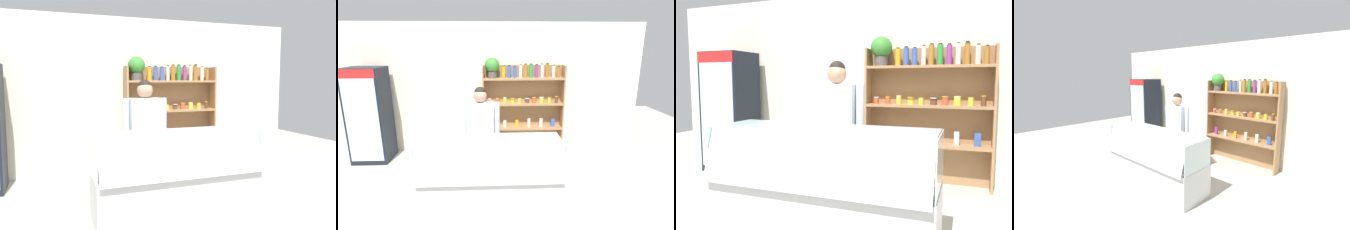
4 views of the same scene
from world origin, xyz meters
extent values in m
plane|color=#B7B2A3|center=(0.00, 0.00, 0.00)|extent=(12.00, 12.00, 0.00)
cube|color=silver|center=(0.00, 2.20, 1.35)|extent=(6.80, 0.10, 2.70)
cube|color=#9E754C|center=(0.89, 2.07, 0.93)|extent=(1.67, 0.02, 1.85)
cube|color=#9E754C|center=(0.07, 1.93, 0.93)|extent=(0.03, 0.28, 1.85)
cube|color=#9E754C|center=(1.70, 1.93, 0.93)|extent=(0.03, 0.28, 1.85)
cube|color=#9E754C|center=(0.89, 1.93, 0.56)|extent=(1.61, 0.28, 0.04)
cube|color=#9E754C|center=(0.89, 1.93, 1.07)|extent=(1.61, 0.28, 0.04)
cube|color=#9E754C|center=(0.89, 1.93, 1.59)|extent=(1.61, 0.28, 0.04)
cylinder|color=#4C4742|center=(0.25, 1.93, 1.68)|extent=(0.18, 0.18, 0.13)
sphere|color=#367F2D|center=(0.25, 1.93, 1.87)|extent=(0.29, 0.29, 0.29)
cylinder|color=orange|center=(0.48, 1.94, 1.72)|extent=(0.07, 0.07, 0.23)
cylinder|color=black|center=(0.48, 1.93, 1.85)|extent=(0.05, 0.05, 0.02)
cylinder|color=#3356B2|center=(0.60, 1.93, 1.73)|extent=(0.07, 0.07, 0.24)
cylinder|color=black|center=(0.60, 1.93, 1.86)|extent=(0.05, 0.05, 0.02)
cylinder|color=#3356B2|center=(0.71, 1.92, 1.72)|extent=(0.07, 0.07, 0.22)
cylinder|color=black|center=(0.71, 1.93, 1.84)|extent=(0.05, 0.05, 0.02)
cylinder|color=silver|center=(0.82, 1.93, 1.74)|extent=(0.06, 0.06, 0.25)
cylinder|color=black|center=(0.82, 1.93, 1.87)|extent=(0.04, 0.04, 0.02)
cylinder|color=#9E6623|center=(0.92, 1.92, 1.74)|extent=(0.07, 0.07, 0.26)
cylinder|color=black|center=(0.92, 1.93, 1.88)|extent=(0.05, 0.05, 0.02)
cylinder|color=#2D8C38|center=(1.03, 1.93, 1.74)|extent=(0.08, 0.08, 0.26)
cylinder|color=black|center=(1.03, 1.93, 1.88)|extent=(0.05, 0.05, 0.02)
cylinder|color=purple|center=(1.15, 1.94, 1.74)|extent=(0.07, 0.07, 0.25)
cylinder|color=black|center=(1.15, 1.93, 1.87)|extent=(0.04, 0.04, 0.02)
cylinder|color=silver|center=(1.26, 1.91, 1.74)|extent=(0.06, 0.06, 0.26)
cylinder|color=black|center=(1.26, 1.93, 1.88)|extent=(0.04, 0.04, 0.02)
cylinder|color=#9E6623|center=(1.36, 1.95, 1.75)|extent=(0.07, 0.07, 0.28)
cylinder|color=black|center=(1.36, 1.93, 1.90)|extent=(0.04, 0.04, 0.02)
cylinder|color=silver|center=(1.49, 1.93, 1.73)|extent=(0.07, 0.07, 0.24)
cylinder|color=black|center=(1.49, 1.93, 1.86)|extent=(0.04, 0.04, 0.02)
cylinder|color=#9E6623|center=(1.59, 1.92, 1.72)|extent=(0.06, 0.06, 0.22)
cylinder|color=black|center=(1.59, 1.93, 1.84)|extent=(0.04, 0.04, 0.02)
cylinder|color=#BF4C2D|center=(0.19, 1.91, 1.13)|extent=(0.08, 0.08, 0.08)
cylinder|color=silver|center=(0.19, 1.93, 1.18)|extent=(0.08, 0.08, 0.01)
cylinder|color=#BF4C2D|center=(0.35, 1.93, 1.14)|extent=(0.07, 0.07, 0.09)
cylinder|color=gold|center=(0.35, 1.93, 1.19)|extent=(0.07, 0.07, 0.01)
cylinder|color=yellow|center=(0.51, 1.92, 1.14)|extent=(0.07, 0.07, 0.10)
cylinder|color=silver|center=(0.51, 1.93, 1.20)|extent=(0.07, 0.07, 0.01)
cylinder|color=yellow|center=(0.66, 1.94, 1.14)|extent=(0.08, 0.08, 0.09)
cylinder|color=gold|center=(0.66, 1.93, 1.18)|extent=(0.09, 0.09, 0.01)
cylinder|color=yellow|center=(0.81, 1.92, 1.13)|extent=(0.07, 0.07, 0.08)
cylinder|color=gold|center=(0.81, 1.93, 1.18)|extent=(0.07, 0.07, 0.01)
cylinder|color=brown|center=(0.97, 1.94, 1.13)|extent=(0.09, 0.09, 0.08)
cylinder|color=silver|center=(0.97, 1.93, 1.18)|extent=(0.09, 0.09, 0.01)
cylinder|color=#BF4C2D|center=(1.11, 1.93, 1.14)|extent=(0.09, 0.09, 0.10)
cylinder|color=gold|center=(1.11, 1.93, 1.20)|extent=(0.09, 0.09, 0.01)
cylinder|color=yellow|center=(1.26, 1.91, 1.15)|extent=(0.09, 0.09, 0.11)
cylinder|color=silver|center=(1.26, 1.93, 1.21)|extent=(0.09, 0.09, 0.01)
cylinder|color=yellow|center=(1.43, 1.92, 1.14)|extent=(0.07, 0.07, 0.10)
cylinder|color=gold|center=(1.43, 1.93, 1.20)|extent=(0.07, 0.07, 0.01)
cylinder|color=brown|center=(1.57, 1.91, 1.15)|extent=(0.07, 0.07, 0.12)
cylinder|color=gold|center=(1.57, 1.93, 1.22)|extent=(0.07, 0.07, 0.01)
cube|color=purple|center=(0.25, 1.93, 0.66)|extent=(0.07, 0.04, 0.17)
cube|color=silver|center=(0.51, 1.93, 0.64)|extent=(0.06, 0.04, 0.14)
cube|color=orange|center=(0.76, 1.93, 0.65)|extent=(0.07, 0.05, 0.15)
cube|color=silver|center=(1.01, 1.93, 0.66)|extent=(0.06, 0.04, 0.18)
cube|color=silver|center=(1.27, 1.93, 0.66)|extent=(0.06, 0.04, 0.18)
cube|color=#3356B2|center=(1.52, 1.93, 0.66)|extent=(0.08, 0.04, 0.17)
cube|color=silver|center=(0.23, 0.01, 0.28)|extent=(1.97, 0.66, 0.55)
cube|color=white|center=(0.23, 0.01, 0.57)|extent=(1.91, 0.60, 0.03)
cube|color=silver|center=(0.23, -0.30, 0.78)|extent=(1.93, 0.16, 0.47)
cube|color=silver|center=(0.23, 0.06, 1.00)|extent=(1.93, 0.50, 0.01)
cube|color=silver|center=(-0.75, 0.01, 0.78)|extent=(0.01, 0.62, 0.45)
cube|color=silver|center=(1.20, 0.01, 0.78)|extent=(0.01, 0.62, 0.45)
cube|color=tan|center=(-0.59, 0.09, 0.61)|extent=(0.17, 0.14, 0.06)
cube|color=white|center=(-0.59, -0.11, 0.61)|extent=(0.05, 0.03, 0.02)
cube|color=beige|center=(-0.39, 0.09, 0.61)|extent=(0.16, 0.13, 0.05)
cube|color=white|center=(-0.39, -0.11, 0.61)|extent=(0.05, 0.03, 0.02)
cube|color=tan|center=(-0.18, 0.09, 0.61)|extent=(0.16, 0.11, 0.06)
cube|color=white|center=(-0.18, -0.11, 0.61)|extent=(0.05, 0.03, 0.02)
cube|color=beige|center=(0.02, 0.09, 0.61)|extent=(0.17, 0.13, 0.06)
cube|color=white|center=(0.02, -0.11, 0.61)|extent=(0.05, 0.03, 0.02)
cube|color=tan|center=(0.23, 0.09, 0.61)|extent=(0.17, 0.11, 0.06)
cube|color=white|center=(0.23, -0.11, 0.61)|extent=(0.05, 0.03, 0.02)
cube|color=beige|center=(0.44, 0.09, 0.61)|extent=(0.16, 0.12, 0.04)
cube|color=white|center=(0.44, -0.11, 0.61)|extent=(0.05, 0.03, 0.02)
cube|color=beige|center=(0.64, 0.09, 0.61)|extent=(0.16, 0.10, 0.05)
cube|color=white|center=(0.64, -0.11, 0.61)|extent=(0.05, 0.03, 0.02)
cube|color=beige|center=(0.85, 0.09, 0.61)|extent=(0.16, 0.12, 0.05)
cube|color=white|center=(0.85, -0.11, 0.61)|extent=(0.05, 0.03, 0.02)
cube|color=tan|center=(1.05, 0.09, 0.61)|extent=(0.16, 0.11, 0.05)
cube|color=white|center=(1.05, -0.11, 0.61)|extent=(0.05, 0.03, 0.02)
cylinder|color=#A35B4C|center=(-0.58, -0.09, 0.65)|extent=(0.17, 0.15, 0.12)
cylinder|color=#A35B4C|center=(-0.36, -0.09, 0.65)|extent=(0.15, 0.13, 0.13)
cylinder|color=white|center=(0.72, -0.07, 0.68)|extent=(0.07, 0.07, 0.19)
cylinder|color=white|center=(0.82, -0.07, 0.70)|extent=(0.07, 0.07, 0.23)
cylinder|color=#2D2D38|center=(-0.03, 0.76, 0.37)|extent=(0.13, 0.13, 0.75)
cylinder|color=#2D2D38|center=(0.16, 0.76, 0.37)|extent=(0.13, 0.13, 0.75)
cube|color=silver|center=(0.06, 0.76, 1.06)|extent=(0.43, 0.24, 0.62)
cube|color=white|center=(0.06, 0.64, 0.73)|extent=(0.36, 0.01, 1.15)
cylinder|color=silver|center=(-0.20, 0.76, 1.09)|extent=(0.09, 0.09, 0.56)
cylinder|color=silver|center=(0.33, 0.76, 1.09)|extent=(0.09, 0.09, 0.56)
sphere|color=tan|center=(0.06, 0.76, 1.48)|extent=(0.21, 0.21, 0.21)
sphere|color=black|center=(0.06, 0.77, 1.53)|extent=(0.18, 0.18, 0.18)
camera|label=1|loc=(-1.18, -3.52, 1.60)|focal=35.00mm
camera|label=2|loc=(0.28, -3.34, 2.28)|focal=28.00mm
camera|label=3|loc=(1.38, -2.52, 1.40)|focal=35.00mm
camera|label=4|loc=(3.17, -2.50, 1.98)|focal=24.00mm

